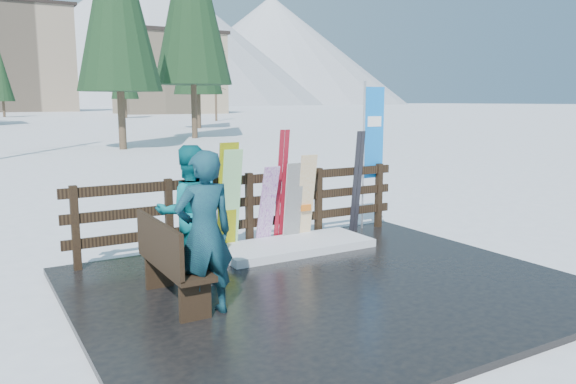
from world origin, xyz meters
TOP-DOWN VIEW (x-y plane):
  - ground at (0.00, 0.00)m, footprint 700.00×700.00m
  - deck at (0.00, 0.00)m, footprint 6.00×5.00m
  - fence at (0.00, 2.20)m, footprint 5.60×0.10m
  - snow_patch at (0.46, 1.60)m, footprint 2.41×1.00m
  - bench at (-1.94, 0.32)m, footprint 0.41×1.50m
  - snowboard_0 at (-0.87, 1.98)m, footprint 0.26×0.31m
  - snowboard_1 at (-0.42, 1.98)m, footprint 0.30×0.29m
  - snowboard_2 at (-0.47, 1.98)m, footprint 0.30×0.23m
  - snowboard_3 at (0.20, 1.98)m, footprint 0.26×0.37m
  - snowboard_4 at (0.67, 1.98)m, footprint 0.30×0.19m
  - snowboard_5 at (0.91, 1.98)m, footprint 0.29×0.25m
  - ski_pair_a at (0.50, 2.05)m, footprint 0.16×0.26m
  - ski_pair_b at (1.99, 2.05)m, footprint 0.17×0.20m
  - rental_flag at (2.44, 2.25)m, footprint 0.45×0.04m
  - person_front at (-1.71, -0.18)m, footprint 0.65×0.43m
  - person_back at (-1.40, 1.09)m, footprint 0.93×0.77m
  - trees at (3.58, 45.54)m, footprint 42.02×68.75m

SIDE VIEW (x-z plane):
  - ground at x=0.00m, z-range 0.00..0.00m
  - deck at x=0.00m, z-range 0.00..0.08m
  - snow_patch at x=0.46m, z-range 0.08..0.20m
  - bench at x=-1.94m, z-range 0.11..1.08m
  - snowboard_3 at x=0.20m, z-range 0.08..1.36m
  - snowboard_4 at x=0.67m, z-range 0.08..1.38m
  - fence at x=0.00m, z-range 0.16..1.31m
  - snowboard_5 at x=0.91m, z-range 0.08..1.50m
  - snowboard_0 at x=-0.87m, z-range 0.08..1.59m
  - snowboard_1 at x=-0.42m, z-range 0.08..1.64m
  - snowboard_2 at x=-0.47m, z-range 0.08..1.74m
  - person_back at x=-1.40m, z-range 0.08..1.80m
  - ski_pair_b at x=1.99m, z-range 0.08..1.84m
  - person_front at x=-1.71m, z-range 0.08..1.85m
  - ski_pair_a at x=0.50m, z-range 0.08..1.90m
  - rental_flag at x=2.44m, z-range 0.39..2.99m
  - trees at x=3.58m, z-range -0.92..12.37m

